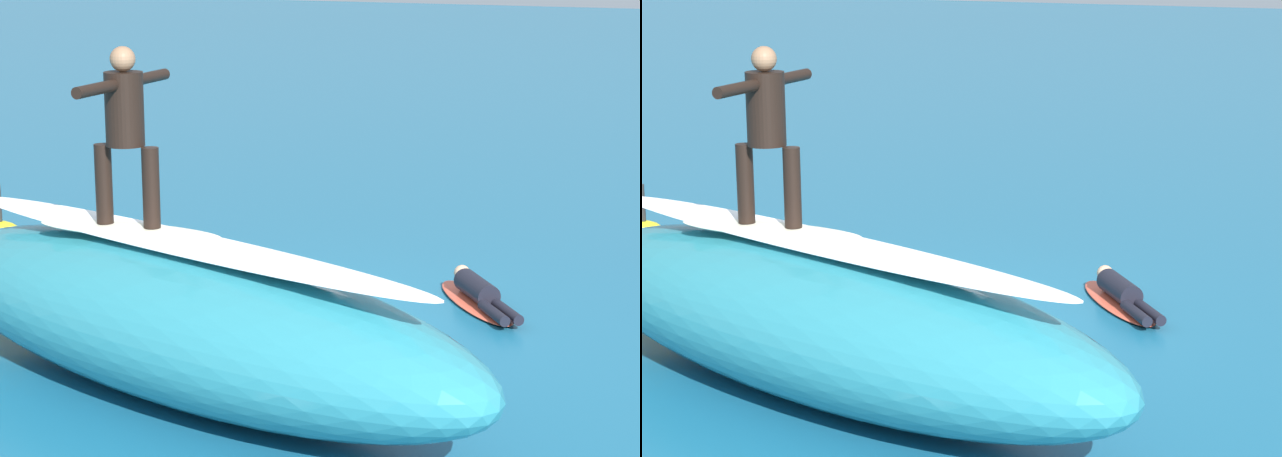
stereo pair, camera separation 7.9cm
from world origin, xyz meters
TOP-DOWN VIEW (x-y plane):
  - ground_plane at (0.00, 0.00)m, footprint 120.00×120.00m
  - wave_crest at (-0.18, 2.24)m, footprint 7.45×4.02m
  - wave_foam_lip at (-0.18, 2.24)m, footprint 6.04×2.43m
  - surfboard_riding at (0.46, 2.05)m, footprint 1.99×0.59m
  - surfer_riding at (0.46, 2.05)m, footprint 0.68×1.63m
  - surfboard_paddling at (-1.94, -1.64)m, footprint 1.58×1.81m
  - surfer_paddling at (-2.02, -1.55)m, footprint 1.17×1.40m
  - buoy_marker at (4.06, -0.51)m, footprint 0.68×0.68m
  - foam_patch_mid at (3.89, -1.67)m, footprint 1.20×1.24m

SIDE VIEW (x-z plane):
  - ground_plane at x=0.00m, z-range 0.00..0.00m
  - surfboard_paddling at x=-1.94m, z-range 0.00..0.06m
  - foam_patch_mid at x=3.89m, z-range 0.00..0.09m
  - surfer_paddling at x=-2.02m, z-range 0.04..0.34m
  - buoy_marker at x=4.06m, z-range -0.24..0.93m
  - wave_crest at x=-0.18m, z-range 0.00..1.45m
  - wave_foam_lip at x=-0.18m, z-range 1.45..1.53m
  - surfboard_riding at x=0.46m, z-range 1.45..1.54m
  - surfer_riding at x=0.46m, z-range 1.68..3.40m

